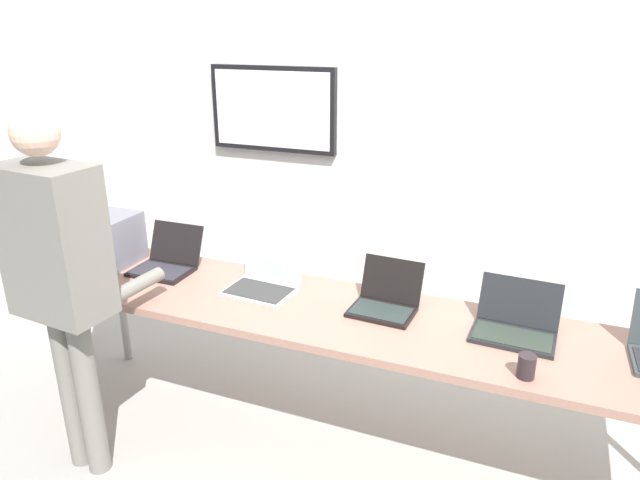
{
  "coord_description": "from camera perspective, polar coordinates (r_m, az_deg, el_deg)",
  "views": [
    {
      "loc": [
        0.86,
        -2.38,
        2.11
      ],
      "look_at": [
        -0.17,
        0.16,
        1.09
      ],
      "focal_mm": 32.29,
      "sensor_mm": 36.0,
      "label": 1
    }
  ],
  "objects": [
    {
      "name": "ground",
      "position": [
        3.31,
        1.77,
        -19.61
      ],
      "size": [
        8.0,
        8.0,
        0.04
      ],
      "primitive_type": "cube",
      "color": "#9A9790"
    },
    {
      "name": "back_wall",
      "position": [
        3.69,
        7.9,
        9.06
      ],
      "size": [
        8.0,
        0.11,
        2.78
      ],
      "color": "silver",
      "rests_on": "ground"
    },
    {
      "name": "workbench",
      "position": [
        2.88,
        1.94,
        -7.94
      ],
      "size": [
        3.41,
        0.7,
        0.79
      ],
      "color": "#9D7160",
      "rests_on": "ground"
    },
    {
      "name": "equipment_box",
      "position": [
        3.58,
        -20.75,
        -0.08
      ],
      "size": [
        0.33,
        0.4,
        0.29
      ],
      "color": "slate",
      "rests_on": "workbench"
    },
    {
      "name": "laptop_station_0",
      "position": [
        3.42,
        -14.93,
        -1.96
      ],
      "size": [
        0.34,
        0.34,
        0.24
      ],
      "color": "black",
      "rests_on": "workbench"
    },
    {
      "name": "laptop_station_1",
      "position": [
        3.07,
        -5.45,
        -3.84
      ],
      "size": [
        0.37,
        0.33,
        0.27
      ],
      "color": "#AAB1B2",
      "rests_on": "workbench"
    },
    {
      "name": "laptop_station_2",
      "position": [
        2.87,
        6.53,
        -5.86
      ],
      "size": [
        0.32,
        0.32,
        0.23
      ],
      "color": "black",
      "rests_on": "workbench"
    },
    {
      "name": "laptop_station_3",
      "position": [
        2.78,
        18.8,
        -7.83
      ],
      "size": [
        0.38,
        0.33,
        0.22
      ],
      "color": "black",
      "rests_on": "workbench"
    },
    {
      "name": "person",
      "position": [
        2.84,
        -24.39,
        -2.44
      ],
      "size": [
        0.47,
        0.61,
        1.8
      ],
      "color": "slate",
      "rests_on": "ground"
    },
    {
      "name": "coffee_mug",
      "position": [
        2.48,
        19.78,
        -11.7
      ],
      "size": [
        0.07,
        0.07,
        0.1
      ],
      "color": "#2A2125",
      "rests_on": "workbench"
    }
  ]
}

